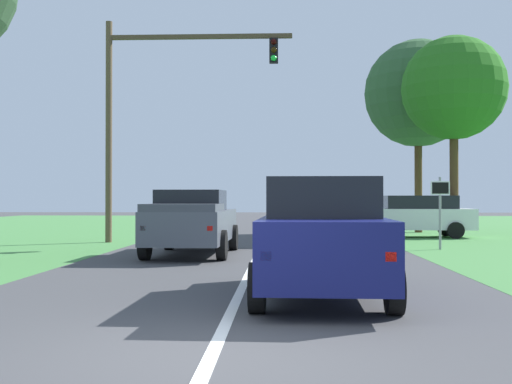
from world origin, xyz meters
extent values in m
plane|color=#424244|center=(0.00, 9.20, 0.00)|extent=(120.00, 120.00, 0.00)
cube|color=navy|center=(1.37, 3.87, 0.84)|extent=(2.04, 4.86, 0.96)
cube|color=black|center=(1.38, 4.12, 1.63)|extent=(1.76, 3.03, 0.62)
cube|color=red|center=(0.52, 1.52, 0.89)|extent=(0.14, 0.06, 0.12)
cube|color=red|center=(2.09, 1.48, 0.89)|extent=(0.14, 0.06, 0.12)
cylinder|color=black|center=(0.46, 5.39, 0.36)|extent=(0.25, 0.73, 0.72)
cylinder|color=black|center=(2.37, 5.34, 0.36)|extent=(0.25, 0.73, 0.72)
cylinder|color=black|center=(0.38, 2.41, 0.36)|extent=(0.25, 0.73, 0.72)
cylinder|color=black|center=(2.29, 2.36, 0.36)|extent=(0.25, 0.73, 0.72)
cube|color=#4C515B|center=(-1.86, 11.76, 0.84)|extent=(2.12, 5.45, 0.89)
cube|color=black|center=(-1.86, 11.49, 1.58)|extent=(1.83, 2.08, 0.58)
cube|color=#41454E|center=(-1.88, 10.08, 1.39)|extent=(1.97, 2.09, 0.20)
cube|color=red|center=(-2.73, 9.09, 0.89)|extent=(0.14, 0.06, 0.12)
cube|color=red|center=(-1.06, 9.07, 0.89)|extent=(0.14, 0.06, 0.12)
cylinder|color=black|center=(-2.86, 13.46, 0.40)|extent=(0.26, 0.80, 0.80)
cylinder|color=black|center=(-0.81, 13.43, 0.40)|extent=(0.26, 0.80, 0.80)
cylinder|color=black|center=(-2.90, 10.09, 0.40)|extent=(0.26, 0.80, 0.80)
cylinder|color=black|center=(-0.86, 10.07, 0.40)|extent=(0.26, 0.80, 0.80)
cylinder|color=brown|center=(-5.72, 16.76, 4.11)|extent=(0.24, 0.24, 8.22)
cube|color=#4C3D2B|center=(-2.31, 16.76, 7.62)|extent=(6.81, 0.16, 0.16)
cube|color=black|center=(0.42, 16.76, 7.07)|extent=(0.32, 0.28, 0.90)
sphere|color=black|center=(0.42, 16.61, 7.37)|extent=(0.22, 0.22, 0.22)
sphere|color=black|center=(0.42, 16.61, 7.07)|extent=(0.22, 0.22, 0.22)
sphere|color=#1ED83F|center=(0.42, 16.61, 6.77)|extent=(0.22, 0.22, 0.22)
cylinder|color=gray|center=(5.76, 13.91, 1.16)|extent=(0.08, 0.08, 2.31)
cube|color=white|center=(5.76, 13.88, 1.96)|extent=(0.60, 0.03, 0.44)
cube|color=black|center=(5.76, 13.87, 1.96)|extent=(0.52, 0.01, 0.36)
cylinder|color=#4C351E|center=(7.95, 20.46, 2.33)|extent=(0.36, 0.36, 4.65)
sphere|color=#286B1D|center=(7.95, 20.46, 6.29)|extent=(4.37, 4.37, 4.37)
cube|color=silver|center=(6.28, 20.40, 0.77)|extent=(4.86, 2.04, 0.86)
cube|color=black|center=(6.52, 20.39, 1.48)|extent=(2.94, 1.75, 0.55)
cube|color=red|center=(3.95, 21.25, 0.81)|extent=(0.07, 0.14, 0.12)
cube|color=red|center=(3.89, 19.73, 0.81)|extent=(0.07, 0.14, 0.12)
cylinder|color=black|center=(7.80, 21.27, 0.34)|extent=(0.69, 0.25, 0.68)
cylinder|color=black|center=(7.73, 19.41, 0.34)|extent=(0.69, 0.25, 0.68)
cylinder|color=black|center=(4.83, 21.39, 0.34)|extent=(0.69, 0.25, 0.68)
cylinder|color=black|center=(4.76, 19.53, 0.34)|extent=(0.69, 0.25, 0.68)
cylinder|color=#4C351E|center=(7.28, 24.32, 2.39)|extent=(0.36, 0.36, 4.78)
sphere|color=#2F5730|center=(7.28, 24.32, 6.71)|extent=(5.15, 5.15, 5.15)
camera|label=1|loc=(0.73, -6.58, 1.62)|focal=44.65mm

